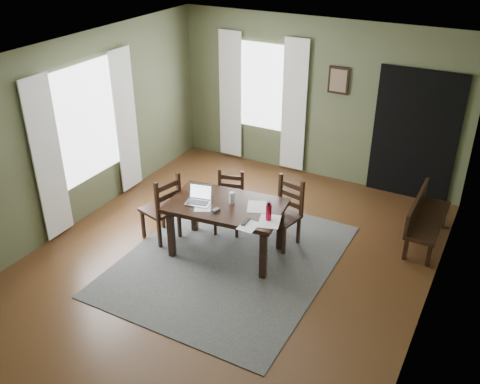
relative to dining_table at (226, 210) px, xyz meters
The scene contains 25 objects.
ground 0.70m from the dining_table, 48.79° to the right, with size 5.00×6.00×0.01m.
room_shell 1.15m from the dining_table, 48.79° to the right, with size 5.02×6.02×2.71m.
rug 0.69m from the dining_table, 48.79° to the right, with size 2.60×3.20×0.01m.
dining_table is the anchor object (origin of this frame).
chair_end 0.97m from the dining_table, behind, with size 0.54×0.54×1.02m.
chair_back_left 0.64m from the dining_table, 115.68° to the left, with size 0.48×0.48×0.89m.
chair_back_right 0.85m from the dining_table, 45.03° to the left, with size 0.50×0.50×0.97m.
bench 2.76m from the dining_table, 33.88° to the left, with size 0.40×1.26×0.71m.
laptop 0.39m from the dining_table, 162.78° to the right, with size 0.37×0.32×0.22m.
computer_mouse 0.26m from the dining_table, 95.23° to the right, with size 0.06×0.10×0.03m, color #3F3F42.
tv_remote 0.53m from the dining_table, 32.78° to the right, with size 0.05×0.18×0.02m, color black.
drinking_glass 0.19m from the dining_table, 42.20° to the left, with size 0.07×0.07×0.16m, color silver.
water_bottle 0.70m from the dining_table, ahead, with size 0.08×0.08×0.25m.
paper_a 0.32m from the dining_table, 140.00° to the right, with size 0.21×0.28×0.00m, color white.
paper_b 0.62m from the dining_table, 33.71° to the right, with size 0.21×0.27×0.00m, color white.
paper_c 0.42m from the dining_table, 18.53° to the left, with size 0.24×0.32×0.00m, color white.
paper_d 0.71m from the dining_table, ahead, with size 0.26×0.33×0.00m, color white.
window_left 2.47m from the dining_table, behind, with size 0.01×1.30×1.70m.
window_back 3.06m from the dining_table, 107.20° to the left, with size 1.00×0.01×1.50m.
curtain_left_near 2.49m from the dining_table, 161.78° to the right, with size 0.03×0.48×2.30m.
curtain_left_far 2.53m from the dining_table, 159.24° to the left, with size 0.03×0.48×2.30m.
curtain_back_left 3.22m from the dining_table, 118.13° to the left, with size 0.44×0.03×2.30m.
curtain_back_right 2.86m from the dining_table, 95.22° to the left, with size 0.44×0.03×2.30m.
framed_picture 3.06m from the dining_table, 80.47° to the left, with size 0.34×0.03×0.44m.
doorway_back 3.36m from the dining_table, 57.89° to the left, with size 1.30×0.03×2.10m.
Camera 1 is at (2.93, -5.13, 4.22)m, focal length 40.00 mm.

